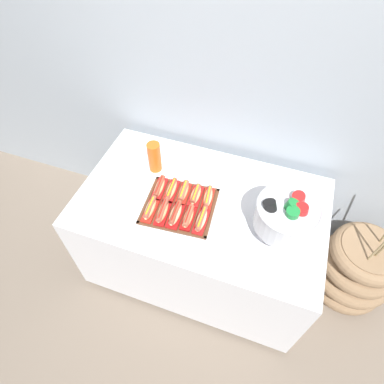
# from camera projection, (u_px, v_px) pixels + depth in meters

# --- Properties ---
(ground_plane) EXTENTS (10.00, 10.00, 0.00)m
(ground_plane) POSITION_uv_depth(u_px,v_px,m) (199.00, 262.00, 2.52)
(ground_plane) COLOR #7A6B5B
(back_wall) EXTENTS (6.00, 0.10, 2.60)m
(back_wall) POSITION_uv_depth(u_px,v_px,m) (234.00, 74.00, 1.84)
(back_wall) COLOR #9EA8B2
(back_wall) RESTS_ON ground_plane
(buffet_table) EXTENTS (1.48, 0.88, 0.78)m
(buffet_table) POSITION_uv_depth(u_px,v_px,m) (200.00, 234.00, 2.20)
(buffet_table) COLOR silver
(buffet_table) RESTS_ON ground_plane
(floor_vase) EXTENTS (0.53, 0.53, 1.02)m
(floor_vase) POSITION_uv_depth(u_px,v_px,m) (355.00, 268.00, 2.21)
(floor_vase) COLOR #896B4C
(floor_vase) RESTS_ON ground_plane
(serving_tray) EXTENTS (0.43, 0.39, 0.01)m
(serving_tray) POSITION_uv_depth(u_px,v_px,m) (180.00, 206.00, 1.88)
(serving_tray) COLOR #56331E
(serving_tray) RESTS_ON buffet_table
(hot_dog_0) EXTENTS (0.07, 0.18, 0.06)m
(hot_dog_0) POSITION_uv_depth(u_px,v_px,m) (150.00, 209.00, 1.83)
(hot_dog_0) COLOR red
(hot_dog_0) RESTS_ON serving_tray
(hot_dog_1) EXTENTS (0.08, 0.18, 0.06)m
(hot_dog_1) POSITION_uv_depth(u_px,v_px,m) (163.00, 211.00, 1.82)
(hot_dog_1) COLOR #B21414
(hot_dog_1) RESTS_ON serving_tray
(hot_dog_2) EXTENTS (0.08, 0.18, 0.06)m
(hot_dog_2) POSITION_uv_depth(u_px,v_px,m) (175.00, 214.00, 1.81)
(hot_dog_2) COLOR #B21414
(hot_dog_2) RESTS_ON serving_tray
(hot_dog_3) EXTENTS (0.07, 0.16, 0.06)m
(hot_dog_3) POSITION_uv_depth(u_px,v_px,m) (188.00, 217.00, 1.80)
(hot_dog_3) COLOR #B21414
(hot_dog_3) RESTS_ON serving_tray
(hot_dog_4) EXTENTS (0.07, 0.18, 0.06)m
(hot_dog_4) POSITION_uv_depth(u_px,v_px,m) (201.00, 220.00, 1.78)
(hot_dog_4) COLOR red
(hot_dog_4) RESTS_ON serving_tray
(hot_dog_5) EXTENTS (0.08, 0.19, 0.06)m
(hot_dog_5) POSITION_uv_depth(u_px,v_px,m) (159.00, 188.00, 1.93)
(hot_dog_5) COLOR red
(hot_dog_5) RESTS_ON serving_tray
(hot_dog_6) EXTENTS (0.07, 0.19, 0.05)m
(hot_dog_6) POSITION_uv_depth(u_px,v_px,m) (171.00, 190.00, 1.92)
(hot_dog_6) COLOR red
(hot_dog_6) RESTS_ON serving_tray
(hot_dog_7) EXTENTS (0.08, 0.18, 0.06)m
(hot_dog_7) POSITION_uv_depth(u_px,v_px,m) (183.00, 192.00, 1.91)
(hot_dog_7) COLOR red
(hot_dog_7) RESTS_ON serving_tray
(hot_dog_8) EXTENTS (0.08, 0.16, 0.06)m
(hot_dog_8) POSITION_uv_depth(u_px,v_px,m) (196.00, 195.00, 1.90)
(hot_dog_8) COLOR red
(hot_dog_8) RESTS_ON serving_tray
(hot_dog_9) EXTENTS (0.08, 0.17, 0.06)m
(hot_dog_9) POSITION_uv_depth(u_px,v_px,m) (208.00, 198.00, 1.89)
(hot_dog_9) COLOR red
(hot_dog_9) RESTS_ON serving_tray
(punch_bowl) EXTENTS (0.33, 0.33, 0.28)m
(punch_bowl) POSITION_uv_depth(u_px,v_px,m) (287.00, 216.00, 1.65)
(punch_bowl) COLOR silver
(punch_bowl) RESTS_ON buffet_table
(cup_stack) EXTENTS (0.08, 0.08, 0.21)m
(cup_stack) POSITION_uv_depth(u_px,v_px,m) (155.00, 157.00, 2.00)
(cup_stack) COLOR #EA5B19
(cup_stack) RESTS_ON buffet_table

